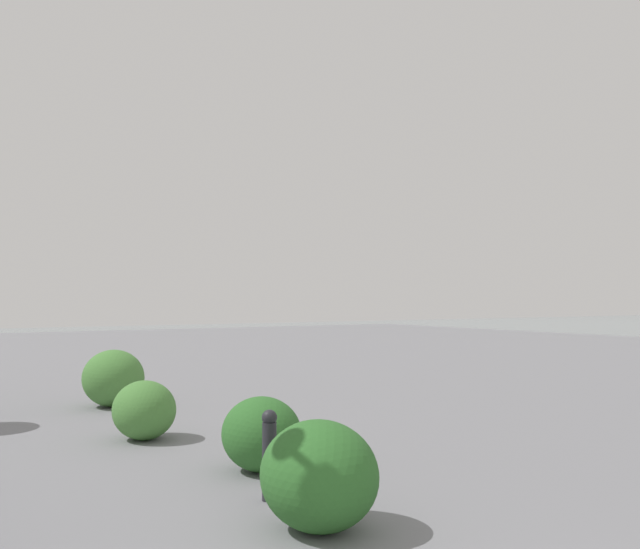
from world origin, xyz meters
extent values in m
cylinder|color=#232328|center=(4.76, -1.08, 0.32)|extent=(0.12, 0.12, 0.64)
sphere|color=#232328|center=(4.76, -1.08, 0.68)|extent=(0.13, 0.13, 0.13)
ellipsoid|color=#477F38|center=(10.36, -1.23, 0.44)|extent=(1.04, 0.94, 0.88)
ellipsoid|color=#477F38|center=(7.68, -0.91, 0.35)|extent=(0.82, 0.74, 0.70)
ellipsoid|color=#2D6628|center=(3.92, -1.05, 0.40)|extent=(0.93, 0.84, 0.79)
ellipsoid|color=#2D6628|center=(5.64, -1.45, 0.36)|extent=(0.85, 0.76, 0.72)
camera|label=1|loc=(-0.27, 1.50, 1.67)|focal=37.67mm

